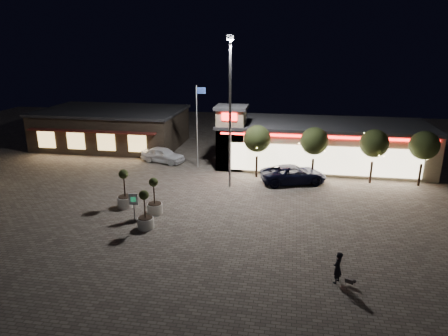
% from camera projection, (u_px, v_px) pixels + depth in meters
% --- Properties ---
extents(ground, '(90.00, 90.00, 0.00)m').
position_uv_depth(ground, '(182.00, 225.00, 27.01)').
color(ground, '#72675C').
rests_on(ground, ground).
extents(retail_building, '(20.40, 8.40, 6.10)m').
position_uv_depth(retail_building, '(317.00, 143.00, 39.66)').
color(retail_building, tan).
rests_on(retail_building, ground).
extents(restaurant_building, '(16.40, 11.00, 4.30)m').
position_uv_depth(restaurant_building, '(113.00, 127.00, 47.41)').
color(restaurant_building, '#382D23').
rests_on(restaurant_building, ground).
extents(floodlight_pole, '(0.60, 0.40, 12.38)m').
position_uv_depth(floodlight_pole, '(230.00, 105.00, 32.09)').
color(floodlight_pole, gray).
rests_on(floodlight_pole, ground).
extents(flagpole, '(0.95, 0.10, 8.00)m').
position_uv_depth(flagpole, '(198.00, 120.00, 38.11)').
color(flagpole, white).
rests_on(flagpole, ground).
extents(string_tree_a, '(2.42, 2.42, 4.79)m').
position_uv_depth(string_tree_a, '(257.00, 139.00, 35.62)').
color(string_tree_a, '#332319').
rests_on(string_tree_a, ground).
extents(string_tree_b, '(2.42, 2.42, 4.79)m').
position_uv_depth(string_tree_b, '(314.00, 141.00, 34.81)').
color(string_tree_b, '#332319').
rests_on(string_tree_b, ground).
extents(string_tree_c, '(2.42, 2.42, 4.79)m').
position_uv_depth(string_tree_c, '(374.00, 143.00, 34.00)').
color(string_tree_c, '#332319').
rests_on(string_tree_c, ground).
extents(string_tree_d, '(2.42, 2.42, 4.79)m').
position_uv_depth(string_tree_d, '(424.00, 145.00, 33.34)').
color(string_tree_d, '#332319').
rests_on(string_tree_d, ground).
extents(pickup_truck, '(6.22, 4.24, 1.58)m').
position_uv_depth(pickup_truck, '(293.00, 174.00, 34.84)').
color(pickup_truck, black).
rests_on(pickup_truck, ground).
extents(white_sedan, '(4.95, 3.06, 1.57)m').
position_uv_depth(white_sedan, '(163.00, 155.00, 40.89)').
color(white_sedan, white).
rests_on(white_sedan, ground).
extents(pedestrian, '(0.67, 0.75, 1.72)m').
position_uv_depth(pedestrian, '(338.00, 268.00, 20.28)').
color(pedestrian, black).
rests_on(pedestrian, ground).
extents(dog, '(0.54, 0.35, 0.29)m').
position_uv_depth(dog, '(351.00, 281.00, 20.14)').
color(dog, '#59514C').
rests_on(dog, ground).
extents(planter_left, '(1.20, 1.20, 2.94)m').
position_uv_depth(planter_left, '(125.00, 195.00, 29.69)').
color(planter_left, silver).
rests_on(planter_left, ground).
extents(planter_mid, '(1.09, 1.09, 2.67)m').
position_uv_depth(planter_mid, '(145.00, 217.00, 26.31)').
color(planter_mid, silver).
rests_on(planter_mid, ground).
extents(planter_right, '(1.10, 1.10, 2.72)m').
position_uv_depth(planter_right, '(155.00, 203.00, 28.56)').
color(planter_right, silver).
rests_on(planter_right, ground).
extents(valet_sign, '(0.63, 0.12, 1.90)m').
position_uv_depth(valet_sign, '(134.00, 202.00, 27.45)').
color(valet_sign, gray).
rests_on(valet_sign, ground).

